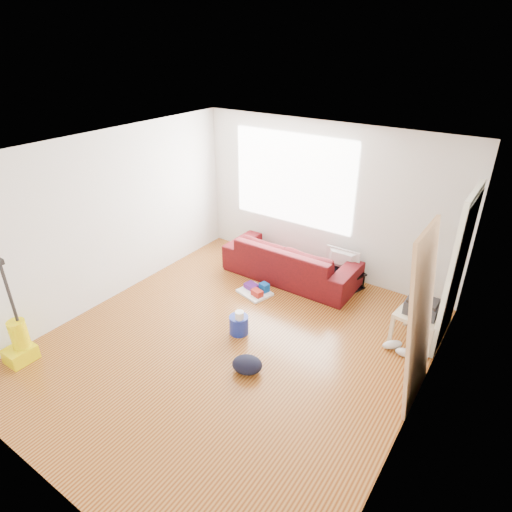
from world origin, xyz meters
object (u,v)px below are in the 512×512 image
Objects in this scene: backpack at (247,371)px; cleaning_tray at (256,291)px; side_table at (420,318)px; bucket at (239,332)px; tv_stand at (339,276)px; vacuum at (19,342)px; sofa at (290,277)px.

cleaning_tray is at bearing 99.79° from backpack.
side_table is 2.30× the size of bucket.
tv_stand is 0.61× the size of vacuum.
backpack is 2.83m from vacuum.
side_table is 1.06× the size of cleaning_tray.
sofa is 5.99× the size of backpack.
cleaning_tray is at bearing 111.30° from bucket.
vacuum reaches higher than tv_stand.
backpack is at bearing 107.60° from sofa.
cleaning_tray is (-2.41, -0.24, -0.32)m from side_table.
vacuum reaches higher than backpack.
side_table reaches higher than tv_stand.
cleaning_tray is at bearing -174.34° from side_table.
tv_stand is 1.66m from side_table.
backpack is at bearing -130.80° from side_table.
backpack is 0.26× the size of vacuum.
cleaning_tray is 1.76m from backpack.
side_table is (1.46, -0.77, 0.22)m from tv_stand.
sofa is at bearing 167.24° from side_table.
vacuum is at bearing -134.24° from bucket.
sofa is 1.70m from bucket.
tv_stand reaches higher than bucket.
side_table is at bearing 167.24° from sofa.
side_table is at bearing 27.98° from backpack.
vacuum is (-1.73, -3.65, 0.26)m from sofa.
side_table is (2.22, -0.50, 0.37)m from sofa.
tv_stand is (0.76, 0.27, 0.15)m from sofa.
sofa is 8.52× the size of bucket.
vacuum is (-1.91, -1.96, 0.26)m from bucket.
sofa is 1.57× the size of vacuum.
cleaning_tray reaches higher than bucket.
bucket is (-2.04, -1.19, -0.37)m from side_table.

